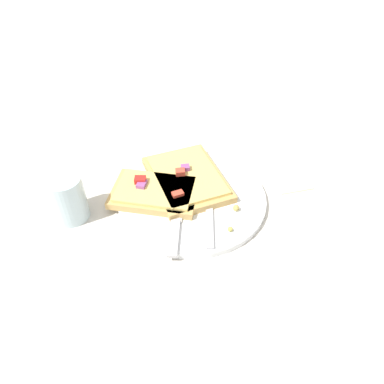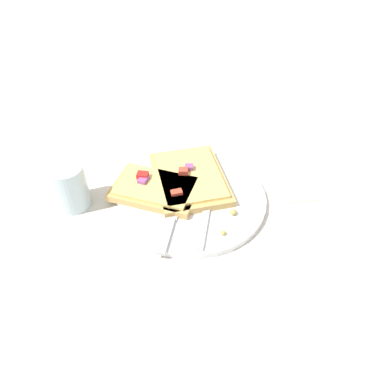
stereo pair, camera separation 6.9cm
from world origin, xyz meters
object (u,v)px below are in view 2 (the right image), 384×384
Objects in this scene: pizza_slice_corner at (155,188)px; drinking_glass at (70,187)px; fork at (208,202)px; pizza_slice_main at (187,178)px; plate at (192,198)px; napkin at (293,182)px; knife at (172,216)px.

drinking_glass reaches higher than pizza_slice_corner.
fork is 1.08× the size of pizza_slice_corner.
pizza_slice_main is 1.03× the size of pizza_slice_corner.
pizza_slice_corner is at bearing 91.20° from drinking_glass.
plate is 1.44× the size of pizza_slice_main.
pizza_slice_main reaches higher than napkin.
pizza_slice_corner is at bearing 83.02° from fork.
pizza_slice_main and pizza_slice_corner have the same top height.
pizza_slice_main reaches higher than plate.
plate is at bearing 9.74° from pizza_slice_corner.
drinking_glass is 0.43m from napkin.
knife is at bearing -72.01° from napkin.
pizza_slice_main is (-0.04, -0.00, 0.02)m from plate.
pizza_slice_corner reaches higher than napkin.
pizza_slice_corner reaches higher than knife.
knife is 0.26m from napkin.
pizza_slice_corner is 1.65× the size of napkin.
fork is 0.10m from pizza_slice_corner.
pizza_slice_main is at bearing 97.32° from drinking_glass.
fork is at bearing 2.07° from pizza_slice_corner.
napkin is at bearing 26.61° from pizza_slice_corner.
pizza_slice_main is at bearing -5.09° from knife.
fork is 1.05× the size of pizza_slice_main.
drinking_glass is (-0.06, -0.18, 0.03)m from knife.
fork is at bearing 82.03° from drinking_glass.
napkin is (-0.08, 0.25, -0.01)m from knife.
pizza_slice_main is 0.22m from drinking_glass.
napkin is at bearing -59.23° from fork.
fork is at bearing -50.57° from knife.
drinking_glass reaches higher than fork.
pizza_slice_corner is at bearing -76.13° from pizza_slice_main.
fork is 1.78× the size of napkin.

